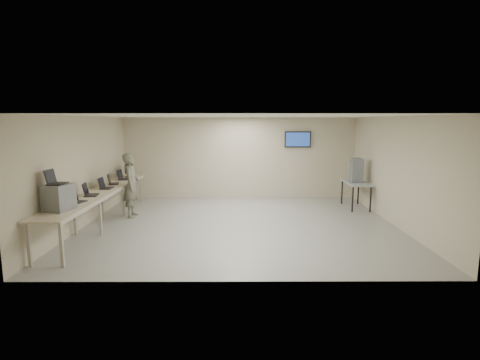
{
  "coord_description": "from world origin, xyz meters",
  "views": [
    {
      "loc": [
        -0.04,
        -9.46,
        2.69
      ],
      "look_at": [
        0.0,
        0.2,
        1.15
      ],
      "focal_mm": 28.0,
      "sensor_mm": 36.0,
      "label": 1
    }
  ],
  "objects_px": {
    "equipment_box": "(59,197)",
    "side_table": "(356,184)",
    "soldier": "(131,185)",
    "workbench": "(101,194)"
  },
  "relations": [
    {
      "from": "workbench",
      "to": "side_table",
      "type": "height_order",
      "value": "workbench"
    },
    {
      "from": "side_table",
      "to": "soldier",
      "type": "bearing_deg",
      "value": -171.09
    },
    {
      "from": "equipment_box",
      "to": "workbench",
      "type": "bearing_deg",
      "value": 103.17
    },
    {
      "from": "workbench",
      "to": "equipment_box",
      "type": "xyz_separation_m",
      "value": [
        -0.06,
        -2.1,
        0.34
      ]
    },
    {
      "from": "soldier",
      "to": "side_table",
      "type": "relative_size",
      "value": 1.34
    },
    {
      "from": "workbench",
      "to": "soldier",
      "type": "bearing_deg",
      "value": 57.76
    },
    {
      "from": "soldier",
      "to": "equipment_box",
      "type": "bearing_deg",
      "value": 165.18
    },
    {
      "from": "equipment_box",
      "to": "side_table",
      "type": "relative_size",
      "value": 0.39
    },
    {
      "from": "equipment_box",
      "to": "side_table",
      "type": "distance_m",
      "value": 8.29
    },
    {
      "from": "side_table",
      "to": "equipment_box",
      "type": "bearing_deg",
      "value": -151.07
    }
  ]
}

